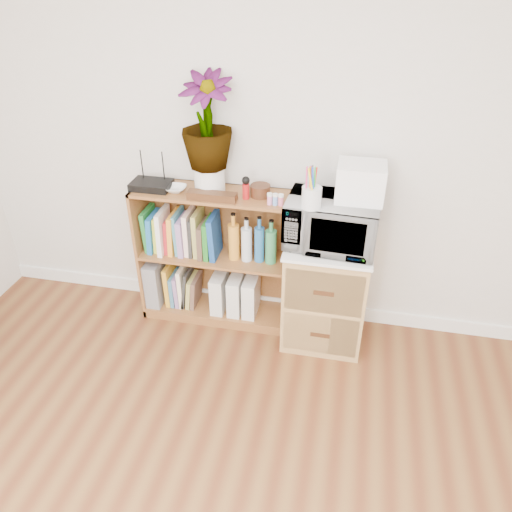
# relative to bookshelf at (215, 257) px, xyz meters

# --- Properties ---
(skirting_board) EXTENTS (4.00, 0.02, 0.10)m
(skirting_board) POSITION_rel_bookshelf_xyz_m (0.35, 0.14, -0.42)
(skirting_board) COLOR white
(skirting_board) RESTS_ON ground
(bookshelf) EXTENTS (1.00, 0.30, 0.95)m
(bookshelf) POSITION_rel_bookshelf_xyz_m (0.00, 0.00, 0.00)
(bookshelf) COLOR brown
(bookshelf) RESTS_ON ground
(wicker_unit) EXTENTS (0.50, 0.45, 0.70)m
(wicker_unit) POSITION_rel_bookshelf_xyz_m (0.75, -0.08, -0.12)
(wicker_unit) COLOR #9E7542
(wicker_unit) RESTS_ON ground
(microwave) EXTENTS (0.55, 0.39, 0.29)m
(microwave) POSITION_rel_bookshelf_xyz_m (0.75, -0.08, 0.39)
(microwave) COLOR silver
(microwave) RESTS_ON wicker_unit
(pen_cup) EXTENTS (0.11, 0.11, 0.12)m
(pen_cup) POSITION_rel_bookshelf_xyz_m (0.63, -0.20, 0.60)
(pen_cup) COLOR silver
(pen_cup) RESTS_ON microwave
(small_appliance) EXTENTS (0.27, 0.22, 0.21)m
(small_appliance) POSITION_rel_bookshelf_xyz_m (0.89, -0.04, 0.64)
(small_appliance) COLOR white
(small_appliance) RESTS_ON microwave
(router) EXTENTS (0.24, 0.17, 0.04)m
(router) POSITION_rel_bookshelf_xyz_m (-0.38, -0.02, 0.50)
(router) COLOR black
(router) RESTS_ON bookshelf
(white_bowl) EXTENTS (0.13, 0.13, 0.03)m
(white_bowl) POSITION_rel_bookshelf_xyz_m (-0.22, -0.03, 0.49)
(white_bowl) COLOR silver
(white_bowl) RESTS_ON bookshelf
(plant_pot) EXTENTS (0.19, 0.19, 0.16)m
(plant_pot) POSITION_rel_bookshelf_xyz_m (-0.01, 0.02, 0.55)
(plant_pot) COLOR silver
(plant_pot) RESTS_ON bookshelf
(potted_plant) EXTENTS (0.31, 0.31, 0.55)m
(potted_plant) POSITION_rel_bookshelf_xyz_m (-0.01, 0.02, 0.91)
(potted_plant) COLOR #32742E
(potted_plant) RESTS_ON plant_pot
(trinket_box) EXTENTS (0.30, 0.07, 0.05)m
(trinket_box) POSITION_rel_bookshelf_xyz_m (0.04, -0.10, 0.50)
(trinket_box) COLOR #351E0E
(trinket_box) RESTS_ON bookshelf
(kokeshi_doll) EXTENTS (0.04, 0.04, 0.09)m
(kokeshi_doll) POSITION_rel_bookshelf_xyz_m (0.23, -0.04, 0.52)
(kokeshi_doll) COLOR #A31414
(kokeshi_doll) RESTS_ON bookshelf
(wooden_bowl) EXTENTS (0.12, 0.12, 0.07)m
(wooden_bowl) POSITION_rel_bookshelf_xyz_m (0.31, 0.01, 0.51)
(wooden_bowl) COLOR #361F0E
(wooden_bowl) RESTS_ON bookshelf
(paint_jars) EXTENTS (0.12, 0.04, 0.06)m
(paint_jars) POSITION_rel_bookshelf_xyz_m (0.41, -0.09, 0.51)
(paint_jars) COLOR pink
(paint_jars) RESTS_ON bookshelf
(file_box) EXTENTS (0.10, 0.27, 0.33)m
(file_box) POSITION_rel_bookshelf_xyz_m (-0.43, 0.00, -0.24)
(file_box) COLOR gray
(file_box) RESTS_ON bookshelf
(magazine_holder_left) EXTENTS (0.09, 0.22, 0.28)m
(magazine_holder_left) POSITION_rel_bookshelf_xyz_m (0.03, -0.01, -0.27)
(magazine_holder_left) COLOR silver
(magazine_holder_left) RESTS_ON bookshelf
(magazine_holder_mid) EXTENTS (0.09, 0.22, 0.28)m
(magazine_holder_mid) POSITION_rel_bookshelf_xyz_m (0.15, -0.01, -0.27)
(magazine_holder_mid) COLOR silver
(magazine_holder_mid) RESTS_ON bookshelf
(magazine_holder_right) EXTENTS (0.09, 0.22, 0.27)m
(magazine_holder_right) POSITION_rel_bookshelf_xyz_m (0.25, -0.01, -0.27)
(magazine_holder_right) COLOR silver
(magazine_holder_right) RESTS_ON bookshelf
(cookbooks) EXTENTS (0.50, 0.20, 0.31)m
(cookbooks) POSITION_rel_bookshelf_xyz_m (-0.21, 0.00, 0.16)
(cookbooks) COLOR #217D31
(cookbooks) RESTS_ON bookshelf
(liquor_bottles) EXTENTS (0.47, 0.07, 0.32)m
(liquor_bottles) POSITION_rel_bookshelf_xyz_m (0.32, 0.00, 0.17)
(liquor_bottles) COLOR orange
(liquor_bottles) RESTS_ON bookshelf
(lower_books) EXTENTS (0.23, 0.19, 0.30)m
(lower_books) POSITION_rel_bookshelf_xyz_m (-0.25, 0.00, -0.27)
(lower_books) COLOR gold
(lower_books) RESTS_ON bookshelf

